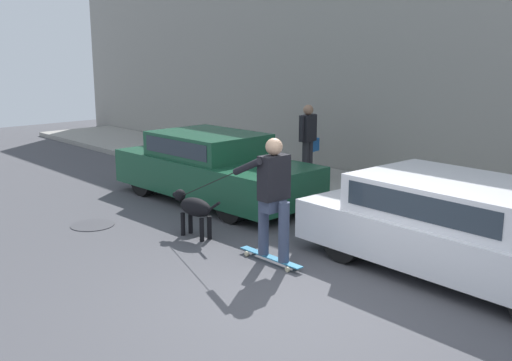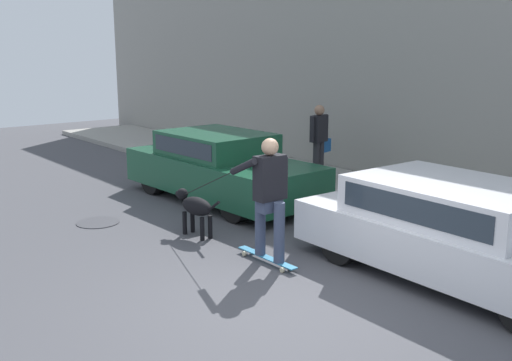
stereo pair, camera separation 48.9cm
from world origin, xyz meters
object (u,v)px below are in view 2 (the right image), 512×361
object	(u,v)px
pedestrian_with_bag	(319,138)
parked_car_0	(221,168)
dog	(195,207)
skateboarder	(269,193)
fire_hydrant	(177,156)
parked_car_1	(459,232)

from	to	relation	value
pedestrian_with_bag	parked_car_0	bearing A→B (deg)	-104.20
parked_car_0	dog	bearing A→B (deg)	-47.51
skateboarder	fire_hydrant	distance (m)	6.49
parked_car_0	pedestrian_with_bag	world-z (taller)	pedestrian_with_bag
parked_car_0	parked_car_1	distance (m)	5.12
skateboarder	pedestrian_with_bag	xyz separation A→B (m)	(-3.10, 4.04, 0.00)
parked_car_0	fire_hydrant	size ratio (longest dim) A/B	5.97
parked_car_0	parked_car_1	size ratio (longest dim) A/B	0.98
dog	fire_hydrant	size ratio (longest dim) A/B	1.47
parked_car_1	dog	size ratio (longest dim) A/B	4.13
dog	skateboarder	world-z (taller)	skateboarder
skateboarder	fire_hydrant	world-z (taller)	skateboarder
pedestrian_with_bag	fire_hydrant	size ratio (longest dim) A/B	2.17
skateboarder	fire_hydrant	xyz separation A→B (m)	(-6.04, 2.29, -0.61)
pedestrian_with_bag	fire_hydrant	xyz separation A→B (m)	(-2.94, -1.75, -0.61)
dog	skateboarder	size ratio (longest dim) A/B	0.42
parked_car_0	skateboarder	distance (m)	3.59
dog	fire_hydrant	bearing A→B (deg)	-32.77
parked_car_1	fire_hydrant	distance (m)	7.98
dog	pedestrian_with_bag	bearing A→B (deg)	-75.06
parked_car_1	pedestrian_with_bag	bearing A→B (deg)	154.90
parked_car_0	dog	distance (m)	2.25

